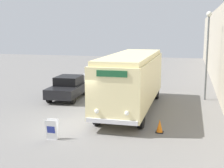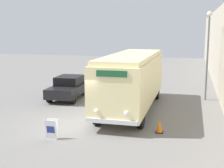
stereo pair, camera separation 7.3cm
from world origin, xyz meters
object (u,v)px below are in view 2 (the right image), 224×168
streetlamp (208,43)px  traffic_cone (159,126)px  vintage_bus (132,79)px  parked_car_near (69,87)px  sign_board (52,130)px  parked_car_mid (98,74)px

streetlamp → traffic_cone: 8.75m
vintage_bus → parked_car_near: vintage_bus is taller
sign_board → parked_car_mid: size_ratio=0.19×
sign_board → parked_car_mid: parked_car_mid is taller
vintage_bus → parked_car_mid: vintage_bus is taller
vintage_bus → streetlamp: size_ratio=1.63×
streetlamp → parked_car_mid: bearing=152.0°
parked_car_mid → traffic_cone: (6.87, -12.54, -0.48)m
streetlamp → traffic_cone: size_ratio=9.41×
parked_car_near → parked_car_mid: parked_car_near is taller
sign_board → parked_car_mid: bearing=99.4°
sign_board → vintage_bus: bearing=67.9°
vintage_bus → parked_car_mid: bearing=118.9°
streetlamp → parked_car_near: 9.85m
vintage_bus → parked_car_mid: 10.05m
sign_board → streetlamp: 12.35m
traffic_cone → parked_car_mid: bearing=118.7°
traffic_cone → parked_car_near: bearing=139.9°
parked_car_near → parked_car_mid: bearing=87.3°
streetlamp → traffic_cone: bearing=-106.7°
streetlamp → parked_car_near: streetlamp is taller
streetlamp → traffic_cone: streetlamp is taller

